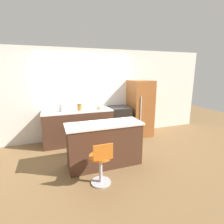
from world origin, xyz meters
The scene contains 10 objects.
ground_plane centered at (0.00, 0.00, 0.00)m, with size 14.00×14.00×0.00m, color brown.
wall_back centered at (0.00, 0.70, 1.30)m, with size 8.00×0.06×2.60m.
back_counter centered at (-0.28, 0.35, 0.47)m, with size 1.88×0.65×0.94m.
kitchen_island centered at (0.04, -1.08, 0.47)m, with size 1.59×0.59×0.93m.
oven_range centered at (0.96, 0.34, 0.47)m, with size 0.58×0.66×0.94m.
refrigerator centered at (1.64, 0.32, 0.85)m, with size 0.64×0.73×1.71m.
stool_chair centered at (-0.22, -1.70, 0.39)m, with size 0.40×0.40×0.81m.
kettle centered at (-0.70, 0.30, 1.03)m, with size 0.16×0.16×0.22m.
mixing_bowl centered at (0.34, 0.30, 0.98)m, with size 0.21×0.21×0.09m.
canister_jar centered at (-0.23, 0.30, 1.02)m, with size 0.13×0.13×0.17m.
Camera 1 is at (-0.98, -4.37, 1.97)m, focal length 28.00 mm.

